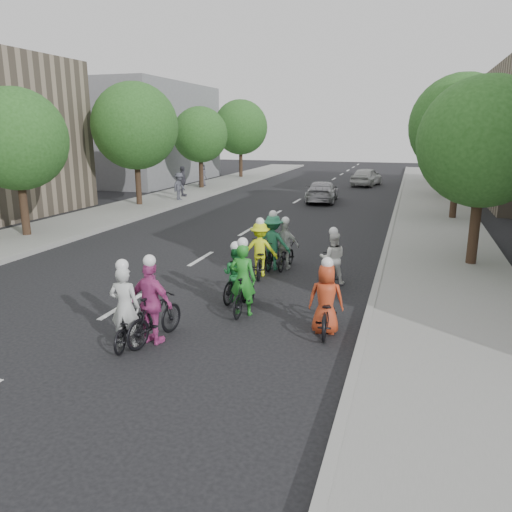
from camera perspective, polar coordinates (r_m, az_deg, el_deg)
The scene contains 28 objects.
ground at distance 13.15m, azimuth -15.05°, elevation -5.56°, with size 120.00×120.00×0.00m, color black.
sidewalk_left at distance 25.55m, azimuth -18.41°, elevation 3.91°, with size 4.00×80.00×0.15m, color gray.
curb_left at distance 24.47m, azimuth -14.69°, elevation 3.78°, with size 0.18×80.00×0.18m, color #999993.
sidewalk_right at distance 20.86m, azimuth 20.26°, elevation 1.55°, with size 4.00×80.00×0.15m, color gray.
curb_right at distance 20.84m, azimuth 14.91°, elevation 1.99°, with size 0.18×80.00×0.18m, color #999993.
bldg_sw at distance 44.65m, azimuth -13.74°, elevation 13.44°, with size 10.00×14.00×8.00m, color slate.
tree_l_2 at distance 22.22m, azimuth -25.72°, elevation 11.91°, with size 4.00×4.00×5.97m.
tree_l_3 at distance 29.48m, azimuth -13.66°, elevation 14.22°, with size 4.80×4.80×6.93m.
tree_l_4 at distance 37.51m, azimuth -6.40°, elevation 13.61°, with size 4.00×4.00×5.97m.
tree_l_5 at distance 45.90m, azimuth -1.78°, elevation 14.49°, with size 4.80×4.80×6.93m.
tree_r_0 at distance 17.10m, azimuth 24.60°, elevation 11.72°, with size 4.00×4.00×5.97m.
tree_r_1 at distance 26.06m, azimuth 22.41°, elevation 13.61°, with size 4.80×4.80×6.93m.
tree_r_2 at distance 35.04m, azimuth 21.16°, elevation 12.72°, with size 4.00×4.00×5.97m.
tree_r_3 at distance 44.03m, azimuth 20.56°, elevation 13.63°, with size 4.80×4.80×6.93m.
cyclist_0 at distance 10.65m, azimuth -14.51°, elevation -6.84°, with size 0.76×1.59×1.86m.
cyclist_1 at distance 12.98m, azimuth -2.24°, elevation -2.53°, with size 0.75×1.70×1.59m.
cyclist_2 at distance 15.19m, azimuth 0.52°, elevation 0.20°, with size 1.16×2.06×1.80m.
cyclist_3 at distance 10.64m, azimuth -11.65°, elevation -6.10°, with size 1.10×1.79×1.91m.
cyclist_4 at distance 11.08m, azimuth 8.03°, elevation -5.68°, with size 0.81×1.88×1.72m.
cyclist_5 at distance 12.03m, azimuth -1.41°, elevation -3.61°, with size 0.64×1.58×1.90m.
cyclist_6 at distance 14.54m, azimuth 8.74°, elevation -0.87°, with size 0.86×1.66×1.68m.
cyclist_7 at distance 15.86m, azimuth 1.96°, elevation 1.16°, with size 1.17×1.53×1.91m.
cyclist_8 at distance 15.97m, azimuth 3.38°, elevation 0.59°, with size 0.93×1.58×1.70m.
follow_car_lead at distance 31.19m, azimuth 7.56°, elevation 7.31°, with size 1.77×4.35×1.26m, color #A7A6AB.
follow_car_trail at distance 40.86m, azimuth 12.51°, elevation 8.85°, with size 1.69×4.19×1.43m, color silver.
spectator_0 at distance 31.04m, azimuth -8.78°, elevation 7.88°, with size 1.07×0.61×1.65m, color #4C4D59.
spectator_1 at distance 32.73m, azimuth -8.38°, elevation 8.46°, with size 1.13×0.47×1.93m, color #4A4854.
spectator_2 at distance 38.50m, azimuth -6.18°, elevation 9.19°, with size 0.82×0.53×1.67m, color #4E4C59.
Camera 1 is at (6.81, -10.38, 4.36)m, focal length 35.00 mm.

